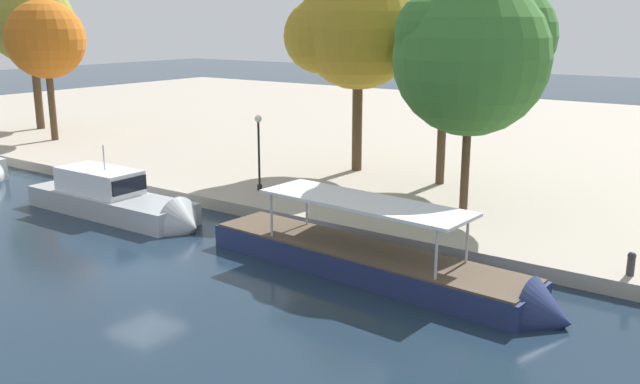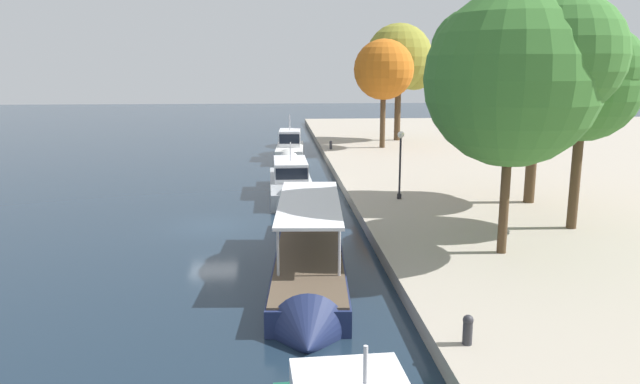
{
  "view_description": "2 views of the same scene",
  "coord_description": "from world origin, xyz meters",
  "px_view_note": "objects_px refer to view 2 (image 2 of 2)",
  "views": [
    {
      "loc": [
        20.2,
        -16.36,
        9.41
      ],
      "look_at": [
        1.34,
        9.88,
        1.33
      ],
      "focal_mm": 38.6,
      "sensor_mm": 36.0,
      "label": 1
    },
    {
      "loc": [
        31.02,
        3.45,
        8.26
      ],
      "look_at": [
        -2.19,
        5.91,
        1.31
      ],
      "focal_mm": 33.56,
      "sensor_mm": 36.0,
      "label": 2
    }
  ],
  "objects_px": {
    "motor_yacht_1": "(291,188)",
    "tree_2": "(384,71)",
    "motor_yacht_0": "(290,153)",
    "tree_3": "(534,57)",
    "tree_0": "(519,72)",
    "tree_5": "(584,82)",
    "tour_boat_2": "(309,267)",
    "tree_4": "(402,60)",
    "mooring_bollard_0": "(331,145)",
    "mooring_bollard_2": "(468,329)",
    "lamp_post": "(400,158)"
  },
  "relations": [
    {
      "from": "tree_4",
      "to": "tree_5",
      "type": "relative_size",
      "value": 1.28
    },
    {
      "from": "motor_yacht_0",
      "to": "tree_3",
      "type": "height_order",
      "value": "tree_3"
    },
    {
      "from": "motor_yacht_0",
      "to": "lamp_post",
      "type": "relative_size",
      "value": 2.15
    },
    {
      "from": "tour_boat_2",
      "to": "mooring_bollard_0",
      "type": "height_order",
      "value": "tour_boat_2"
    },
    {
      "from": "motor_yacht_1",
      "to": "tree_4",
      "type": "height_order",
      "value": "tree_4"
    },
    {
      "from": "tree_2",
      "to": "tree_5",
      "type": "relative_size",
      "value": 1.08
    },
    {
      "from": "motor_yacht_0",
      "to": "tree_0",
      "type": "distance_m",
      "value": 31.95
    },
    {
      "from": "tour_boat_2",
      "to": "tree_4",
      "type": "bearing_deg",
      "value": 167.06
    },
    {
      "from": "tree_2",
      "to": "tree_5",
      "type": "xyz_separation_m",
      "value": [
        30.47,
        3.79,
        -0.31
      ]
    },
    {
      "from": "tour_boat_2",
      "to": "motor_yacht_0",
      "type": "bearing_deg",
      "value": -176.27
    },
    {
      "from": "lamp_post",
      "to": "tree_5",
      "type": "bearing_deg",
      "value": 43.32
    },
    {
      "from": "tree_4",
      "to": "motor_yacht_0",
      "type": "bearing_deg",
      "value": -50.3
    },
    {
      "from": "tree_4",
      "to": "tour_boat_2",
      "type": "bearing_deg",
      "value": -16.58
    },
    {
      "from": "motor_yacht_0",
      "to": "tree_5",
      "type": "relative_size",
      "value": 0.91
    },
    {
      "from": "mooring_bollard_0",
      "to": "tour_boat_2",
      "type": "bearing_deg",
      "value": -6.73
    },
    {
      "from": "tree_2",
      "to": "tree_4",
      "type": "distance_m",
      "value": 6.78
    },
    {
      "from": "lamp_post",
      "to": "tree_0",
      "type": "height_order",
      "value": "tree_0"
    },
    {
      "from": "mooring_bollard_2",
      "to": "tree_3",
      "type": "height_order",
      "value": "tree_3"
    },
    {
      "from": "tree_3",
      "to": "motor_yacht_0",
      "type": "bearing_deg",
      "value": -146.74
    },
    {
      "from": "tree_3",
      "to": "tree_5",
      "type": "bearing_deg",
      "value": -2.6
    },
    {
      "from": "motor_yacht_0",
      "to": "tree_0",
      "type": "xyz_separation_m",
      "value": [
        29.94,
        8.43,
        7.34
      ]
    },
    {
      "from": "tour_boat_2",
      "to": "tree_0",
      "type": "xyz_separation_m",
      "value": [
        -0.41,
        8.38,
        7.75
      ]
    },
    {
      "from": "motor_yacht_0",
      "to": "mooring_bollard_2",
      "type": "xyz_separation_m",
      "value": [
        38.11,
        4.07,
        0.32
      ]
    },
    {
      "from": "mooring_bollard_2",
      "to": "tree_3",
      "type": "bearing_deg",
      "value": 152.96
    },
    {
      "from": "tree_2",
      "to": "tree_4",
      "type": "xyz_separation_m",
      "value": [
        -6.02,
        2.92,
        1.13
      ]
    },
    {
      "from": "tree_3",
      "to": "tree_5",
      "type": "xyz_separation_m",
      "value": [
        6.3,
        -0.29,
        -1.19
      ]
    },
    {
      "from": "tour_boat_2",
      "to": "lamp_post",
      "type": "distance_m",
      "value": 12.99
    },
    {
      "from": "motor_yacht_1",
      "to": "mooring_bollard_2",
      "type": "bearing_deg",
      "value": 10.17
    },
    {
      "from": "mooring_bollard_0",
      "to": "tree_3",
      "type": "relative_size",
      "value": 0.07
    },
    {
      "from": "motor_yacht_1",
      "to": "tree_3",
      "type": "xyz_separation_m",
      "value": [
        4.79,
        13.5,
        8.21
      ]
    },
    {
      "from": "lamp_post",
      "to": "tree_5",
      "type": "relative_size",
      "value": 0.42
    },
    {
      "from": "tree_2",
      "to": "tree_3",
      "type": "distance_m",
      "value": 24.52
    },
    {
      "from": "mooring_bollard_0",
      "to": "mooring_bollard_2",
      "type": "height_order",
      "value": "mooring_bollard_2"
    },
    {
      "from": "tour_boat_2",
      "to": "tree_4",
      "type": "relative_size",
      "value": 1.23
    },
    {
      "from": "mooring_bollard_0",
      "to": "tree_2",
      "type": "xyz_separation_m",
      "value": [
        -0.89,
        5.15,
        6.9
      ]
    },
    {
      "from": "motor_yacht_0",
      "to": "tree_5",
      "type": "xyz_separation_m",
      "value": [
        26.47,
        12.94,
        6.87
      ]
    },
    {
      "from": "tree_0",
      "to": "tree_3",
      "type": "xyz_separation_m",
      "value": [
        -9.77,
        4.8,
        0.72
      ]
    },
    {
      "from": "mooring_bollard_2",
      "to": "tree_2",
      "type": "xyz_separation_m",
      "value": [
        -42.11,
        5.08,
        6.86
      ]
    },
    {
      "from": "motor_yacht_1",
      "to": "tree_4",
      "type": "xyz_separation_m",
      "value": [
        -25.4,
        12.34,
        8.46
      ]
    },
    {
      "from": "mooring_bollard_0",
      "to": "lamp_post",
      "type": "bearing_deg",
      "value": 5.24
    },
    {
      "from": "motor_yacht_0",
      "to": "motor_yacht_1",
      "type": "xyz_separation_m",
      "value": [
        15.38,
        -0.28,
        -0.15
      ]
    },
    {
      "from": "motor_yacht_1",
      "to": "mooring_bollard_2",
      "type": "xyz_separation_m",
      "value": [
        22.73,
        4.34,
        0.47
      ]
    },
    {
      "from": "tree_0",
      "to": "tree_4",
      "type": "bearing_deg",
      "value": 174.8
    },
    {
      "from": "motor_yacht_1",
      "to": "tree_2",
      "type": "bearing_deg",
      "value": 153.43
    },
    {
      "from": "motor_yacht_1",
      "to": "tour_boat_2",
      "type": "height_order",
      "value": "motor_yacht_1"
    },
    {
      "from": "mooring_bollard_0",
      "to": "tree_5",
      "type": "bearing_deg",
      "value": 16.83
    },
    {
      "from": "mooring_bollard_0",
      "to": "tree_2",
      "type": "distance_m",
      "value": 8.66
    },
    {
      "from": "tree_0",
      "to": "motor_yacht_0",
      "type": "bearing_deg",
      "value": -164.28
    },
    {
      "from": "mooring_bollard_0",
      "to": "lamp_post",
      "type": "height_order",
      "value": "lamp_post"
    },
    {
      "from": "tree_5",
      "to": "tree_4",
      "type": "bearing_deg",
      "value": -178.63
    }
  ]
}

